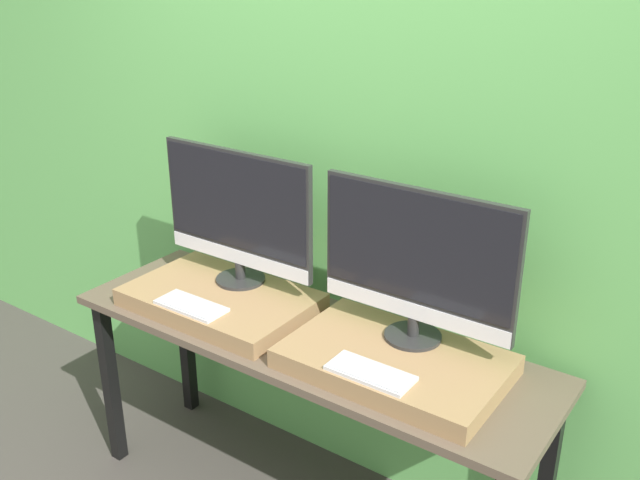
{
  "coord_description": "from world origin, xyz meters",
  "views": [
    {
      "loc": [
        1.31,
        -1.48,
        2.06
      ],
      "look_at": [
        0.0,
        0.38,
        1.11
      ],
      "focal_mm": 40.0,
      "sensor_mm": 36.0,
      "label": 1
    }
  ],
  "objects_px": {
    "keyboard_left": "(191,305)",
    "monitor_right": "(417,261)",
    "monitor_left": "(237,213)",
    "keyboard_right": "(370,373)"
  },
  "relations": [
    {
      "from": "monitor_right",
      "to": "keyboard_left",
      "type": "bearing_deg",
      "value": -160.4
    },
    {
      "from": "keyboard_left",
      "to": "monitor_left",
      "type": "bearing_deg",
      "value": 90.0
    },
    {
      "from": "monitor_right",
      "to": "keyboard_right",
      "type": "distance_m",
      "value": 0.38
    },
    {
      "from": "keyboard_left",
      "to": "monitor_right",
      "type": "xyz_separation_m",
      "value": [
        0.75,
        0.27,
        0.27
      ]
    },
    {
      "from": "keyboard_left",
      "to": "monitor_right",
      "type": "distance_m",
      "value": 0.85
    },
    {
      "from": "monitor_left",
      "to": "monitor_right",
      "type": "distance_m",
      "value": 0.75
    },
    {
      "from": "monitor_right",
      "to": "keyboard_right",
      "type": "height_order",
      "value": "monitor_right"
    },
    {
      "from": "keyboard_left",
      "to": "keyboard_right",
      "type": "bearing_deg",
      "value": 0.0
    },
    {
      "from": "monitor_left",
      "to": "monitor_right",
      "type": "bearing_deg",
      "value": 0.0
    },
    {
      "from": "monitor_right",
      "to": "monitor_left",
      "type": "bearing_deg",
      "value": 180.0
    }
  ]
}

